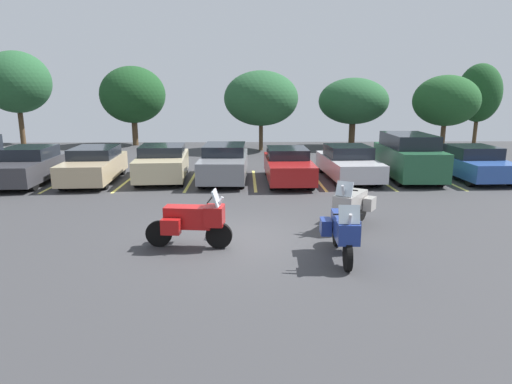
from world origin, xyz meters
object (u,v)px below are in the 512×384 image
(car_charcoal, at_px, (28,166))
(car_champagne, at_px, (163,163))
(motorcycle_touring, at_px, (192,220))
(car_silver, at_px, (348,163))
(car_tan, at_px, (94,165))
(motorcycle_third, at_px, (343,231))
(motorcycle_second, at_px, (352,204))
(car_red, at_px, (288,165))
(car_grey, at_px, (224,163))
(car_green, at_px, (409,157))
(car_blue, at_px, (473,163))

(car_charcoal, distance_m, car_champagne, 5.43)
(motorcycle_touring, bearing_deg, car_charcoal, 133.55)
(car_champagne, relative_size, car_silver, 0.93)
(car_charcoal, relative_size, car_tan, 1.00)
(motorcycle_touring, bearing_deg, car_champagne, 104.57)
(motorcycle_touring, height_order, motorcycle_third, motorcycle_touring)
(motorcycle_second, distance_m, car_champagne, 9.51)
(car_charcoal, height_order, car_red, car_charcoal)
(car_red, bearing_deg, car_grey, 171.66)
(motorcycle_second, distance_m, motorcycle_third, 2.46)
(car_charcoal, bearing_deg, car_green, 1.35)
(motorcycle_touring, distance_m, car_grey, 8.37)
(motorcycle_second, height_order, car_red, motorcycle_second)
(car_red, height_order, car_blue, car_blue)
(motorcycle_third, relative_size, car_blue, 0.51)
(car_silver, bearing_deg, motorcycle_third, -103.55)
(car_tan, bearing_deg, car_charcoal, -176.15)
(motorcycle_touring, xyz_separation_m, car_green, (8.27, 8.39, 0.28))
(car_grey, bearing_deg, car_charcoal, -177.55)
(motorcycle_third, bearing_deg, car_blue, 50.46)
(car_red, bearing_deg, motorcycle_second, -79.98)
(motorcycle_second, distance_m, car_blue, 9.63)
(motorcycle_third, relative_size, car_red, 0.49)
(car_blue, bearing_deg, car_tan, -179.55)
(motorcycle_second, height_order, car_charcoal, car_charcoal)
(car_champagne, xyz_separation_m, car_red, (5.28, -0.54, -0.05))
(car_silver, distance_m, car_green, 2.58)
(motorcycle_second, bearing_deg, car_champagne, 132.52)
(motorcycle_third, xyz_separation_m, car_tan, (-8.45, 9.03, 0.04))
(motorcycle_second, xyz_separation_m, car_tan, (-9.20, 6.69, 0.03))
(car_red, xyz_separation_m, car_blue, (7.95, 0.35, 0.01))
(motorcycle_second, bearing_deg, car_charcoal, 151.19)
(motorcycle_touring, xyz_separation_m, motorcycle_third, (3.46, -0.83, -0.02))
(motorcycle_touring, relative_size, car_grey, 0.45)
(car_charcoal, distance_m, car_green, 15.89)
(car_red, height_order, car_green, car_green)
(car_charcoal, distance_m, car_tan, 2.64)
(motorcycle_third, xyz_separation_m, car_charcoal, (-11.09, 8.85, 0.05))
(car_tan, relative_size, car_grey, 0.98)
(car_charcoal, relative_size, car_silver, 0.99)
(motorcycle_touring, height_order, car_silver, motorcycle_touring)
(car_grey, bearing_deg, car_tan, -178.23)
(motorcycle_third, bearing_deg, car_tan, 133.12)
(motorcycle_touring, xyz_separation_m, car_grey, (0.41, 8.36, 0.06))
(car_charcoal, height_order, car_silver, car_charcoal)
(car_grey, height_order, car_green, car_green)
(car_green, bearing_deg, car_champagne, 179.33)
(car_tan, height_order, car_champagne, car_champagne)
(motorcycle_third, height_order, car_blue, car_blue)
(motorcycle_third, xyz_separation_m, car_green, (4.80, 9.22, 0.30))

